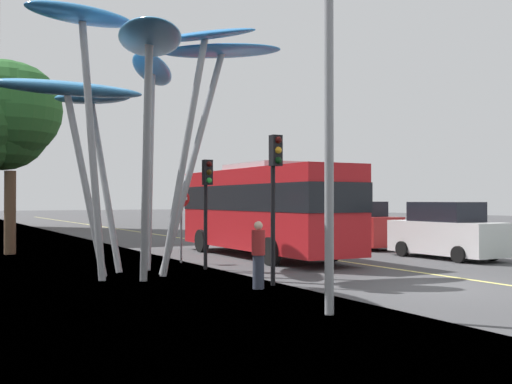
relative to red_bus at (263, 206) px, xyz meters
name	(u,v)px	position (x,y,z in m)	size (l,w,h in m)	color
ground	(426,292)	(-0.79, -9.47, -2.04)	(120.00, 240.00, 0.10)	#424244
red_bus	(263,206)	(0.00, 0.00, 0.00)	(2.84, 10.33, 3.64)	red
leaf_sculpture	(127,77)	(-6.43, -3.27, 3.83)	(8.72, 9.80, 7.49)	#9EA0A5
traffic_light_kerb_near	(275,177)	(-3.67, -7.01, 0.83)	(0.28, 0.42, 3.90)	black
traffic_light_kerb_far	(207,190)	(-3.69, -2.84, 0.55)	(0.28, 0.42, 3.50)	black
car_parked_mid	(446,232)	(5.76, -3.90, -0.98)	(1.93, 4.59, 2.14)	silver
car_parked_far	(357,226)	(5.91, 1.62, -0.98)	(1.97, 4.46, 2.14)	maroon
street_lamp	(341,74)	(-4.48, -10.90, 2.73)	(1.37, 0.44, 7.42)	gray
tree_pavement_near	(1,116)	(-8.76, 6.35, 3.66)	(4.81, 4.43, 7.97)	brown
pedestrian	(258,255)	(-4.30, -7.26, -1.14)	(0.34, 0.34, 1.69)	#2D3342
no_entry_sign	(181,214)	(-3.61, -0.52, -0.28)	(0.60, 0.12, 2.57)	gray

